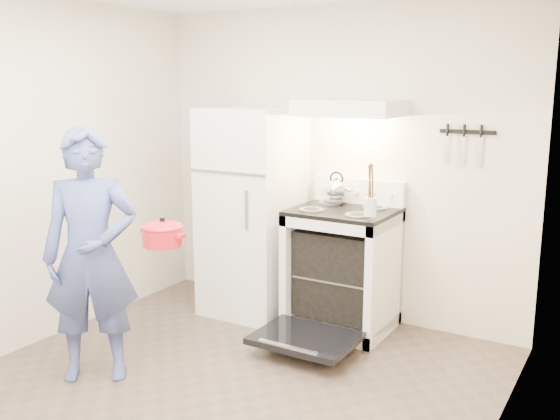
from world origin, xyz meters
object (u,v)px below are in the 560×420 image
Objects in this scene: stove_body at (342,271)px; dutch_oven at (163,236)px; person at (91,256)px; refrigerator at (253,212)px; tea_kettle at (336,188)px.

dutch_oven is (-0.70, -1.26, 0.46)m from stove_body.
person is 4.87× the size of dutch_oven.
dutch_oven is (0.11, -1.23, 0.07)m from refrigerator.
refrigerator is 1.56m from person.
dutch_oven is at bearing -84.82° from refrigerator.
refrigerator is 5.06× the size of dutch_oven.
dutch_oven is at bearing -111.98° from tea_kettle.
refrigerator is 1.24m from dutch_oven.
refrigerator reaches higher than dutch_oven.
stove_body is at bearing -47.70° from tea_kettle.
stove_body is 1.51m from dutch_oven.
refrigerator is 1.04× the size of person.
stove_body is 0.65m from tea_kettle.
tea_kettle is at bearing 132.30° from stove_body.
refrigerator is 1.85× the size of stove_body.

